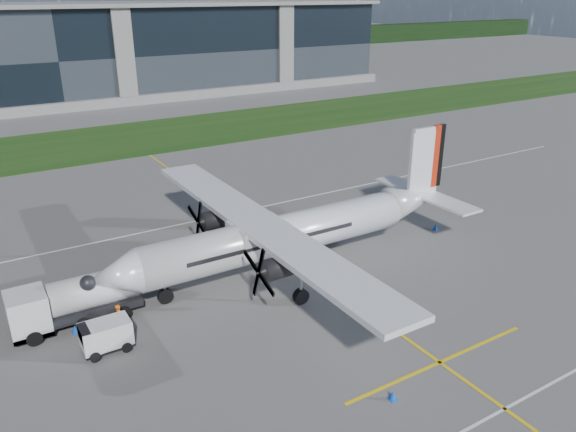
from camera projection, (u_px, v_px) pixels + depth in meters
name	position (u px, v px, depth m)	size (l,w,h in m)	color
ground	(121.00, 157.00, 63.43)	(400.00, 400.00, 0.00)	#5A5855
grass_strip	(103.00, 142.00, 69.75)	(400.00, 18.00, 0.04)	#173A10
terminal_building	(47.00, 56.00, 92.24)	(120.00, 20.00, 15.00)	black
tree_line	(6.00, 52.00, 141.37)	(400.00, 6.00, 6.00)	black
yellow_taxiway_centerline	(279.00, 248.00, 41.17)	(0.20, 70.00, 0.01)	yellow
turboprop_aircraft	(292.00, 211.00, 36.70)	(26.85, 27.85, 8.35)	white
fuel_tanker_truck	(66.00, 304.00, 31.17)	(7.38, 2.40, 2.77)	silver
baggage_tug	(106.00, 336.00, 29.25)	(2.70, 1.62, 1.62)	silver
ground_crew_person	(119.00, 315.00, 30.98)	(0.73, 0.52, 1.78)	#F25907
safety_cone_portwing	(393.00, 395.00, 25.84)	(0.36, 0.36, 0.50)	blue
safety_cone_nose_port	(116.00, 326.00, 31.11)	(0.36, 0.36, 0.50)	blue
safety_cone_nose_stbd	(98.00, 303.00, 33.40)	(0.36, 0.36, 0.50)	blue
safety_cone_fwd	(75.00, 329.00, 30.90)	(0.36, 0.36, 0.50)	blue
safety_cone_tail	(435.00, 227.00, 44.21)	(0.36, 0.36, 0.50)	blue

